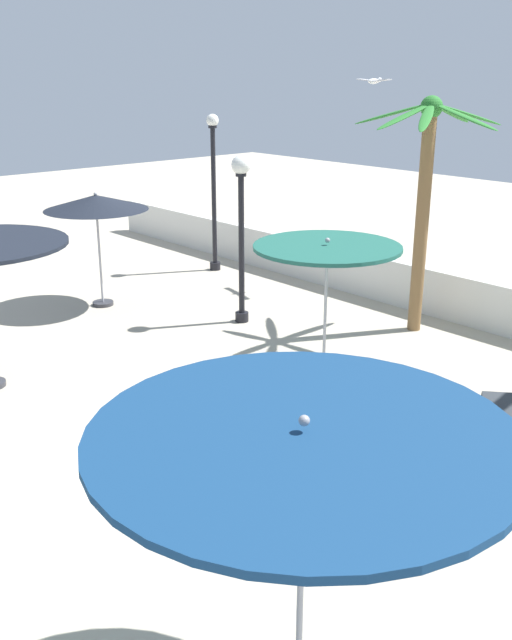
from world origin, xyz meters
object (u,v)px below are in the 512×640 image
object	(u,v)px
lamp_post_0	(214,185)
patio_umbrella_5	(327,253)
patio_umbrella_4	(303,452)
palm_tree_0	(425,180)
lamp_post_1	(241,219)
lounge_chair_0	(511,451)
seagull_1	(374,81)
patio_umbrella_2	(96,204)

from	to	relation	value
lamp_post_0	patio_umbrella_5	bearing A→B (deg)	-25.71
patio_umbrella_4	palm_tree_0	distance (m)	10.01
lamp_post_1	lamp_post_0	bearing A→B (deg)	148.63
patio_umbrella_4	lamp_post_0	size ratio (longest dim) A/B	0.77
patio_umbrella_4	lamp_post_0	distance (m)	14.36
patio_umbrella_4	lounge_chair_0	xyz separation A→B (m)	(-0.86, 4.72, -2.10)
lounge_chair_0	seagull_1	xyz separation A→B (m)	(-7.15, 5.62, 4.39)
lounge_chair_0	seagull_1	distance (m)	10.10
patio_umbrella_2	seagull_1	distance (m)	6.82
patio_umbrella_5	palm_tree_0	bearing A→B (deg)	101.42
lamp_post_1	seagull_1	world-z (taller)	seagull_1
lamp_post_1	patio_umbrella_4	bearing A→B (deg)	-38.36
patio_umbrella_2	lamp_post_0	world-z (taller)	lamp_post_0
lamp_post_1	palm_tree_0	bearing A→B (deg)	39.79
lounge_chair_0	seagull_1	size ratio (longest dim) A/B	1.59
palm_tree_0	lounge_chair_0	distance (m)	6.33
patio_umbrella_5	lounge_chair_0	bearing A→B (deg)	-5.56
seagull_1	palm_tree_0	bearing A→B (deg)	-32.25
lamp_post_0	lounge_chair_0	distance (m)	11.50
patio_umbrella_5	lounge_chair_0	distance (m)	4.08
palm_tree_0	lounge_chair_0	bearing A→B (deg)	-41.61
patio_umbrella_4	lamp_post_1	xyz separation A→B (m)	(-7.91, 6.26, -0.32)
lamp_post_0	lamp_post_1	distance (m)	4.29
patio_umbrella_4	lounge_chair_0	size ratio (longest dim) A/B	1.72
patio_umbrella_2	patio_umbrella_5	distance (m)	6.40
patio_umbrella_2	patio_umbrella_4	bearing A→B (deg)	-23.29
patio_umbrella_5	palm_tree_0	world-z (taller)	palm_tree_0
patio_umbrella_5	lamp_post_0	world-z (taller)	lamp_post_0
lounge_chair_0	patio_umbrella_5	bearing A→B (deg)	174.44
palm_tree_0	lamp_post_0	distance (m)	6.45
patio_umbrella_2	lamp_post_0	distance (m)	3.89
patio_umbrella_2	patio_umbrella_4	size ratio (longest dim) A/B	0.83
lounge_chair_0	palm_tree_0	bearing A→B (deg)	138.39
patio_umbrella_5	seagull_1	distance (m)	6.83
patio_umbrella_2	seagull_1	xyz separation A→B (m)	(2.85, 5.67, 2.50)
lamp_post_1	seagull_1	bearing A→B (deg)	91.38
lamp_post_1	lounge_chair_0	size ratio (longest dim) A/B	1.94
patio_umbrella_4	lounge_chair_0	bearing A→B (deg)	100.34
palm_tree_0	seagull_1	distance (m)	3.80
palm_tree_0	lounge_chair_0	world-z (taller)	palm_tree_0
patio_umbrella_4	patio_umbrella_5	world-z (taller)	patio_umbrella_4
patio_umbrella_2	palm_tree_0	world-z (taller)	palm_tree_0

